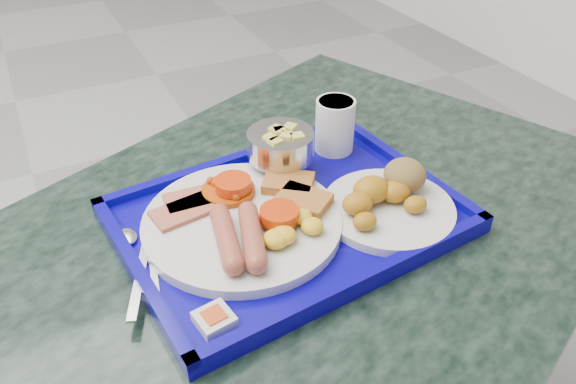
% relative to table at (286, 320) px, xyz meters
% --- Properties ---
extents(table, '(1.29, 1.10, 0.68)m').
position_rel_table_xyz_m(table, '(0.00, 0.00, 0.00)').
color(table, gray).
rests_on(table, floor).
extents(tray, '(0.49, 0.38, 0.03)m').
position_rel_table_xyz_m(tray, '(0.02, 0.02, 0.18)').
color(tray, '#09038D').
rests_on(tray, table).
extents(main_plate, '(0.27, 0.27, 0.04)m').
position_rel_table_xyz_m(main_plate, '(-0.05, 0.03, 0.21)').
color(main_plate, silver).
rests_on(main_plate, tray).
extents(bread_plate, '(0.19, 0.19, 0.06)m').
position_rel_table_xyz_m(bread_plate, '(0.15, -0.03, 0.21)').
color(bread_plate, silver).
rests_on(bread_plate, tray).
extents(fruit_bowl, '(0.10, 0.10, 0.07)m').
position_rel_table_xyz_m(fruit_bowl, '(0.05, 0.13, 0.24)').
color(fruit_bowl, silver).
rests_on(fruit_bowl, tray).
extents(juice_cup, '(0.06, 0.06, 0.09)m').
position_rel_table_xyz_m(juice_cup, '(0.16, 0.15, 0.24)').
color(juice_cup, white).
rests_on(juice_cup, tray).
extents(spoon, '(0.05, 0.15, 0.01)m').
position_rel_table_xyz_m(spoon, '(-0.20, 0.05, 0.19)').
color(spoon, silver).
rests_on(spoon, tray).
extents(knife, '(0.07, 0.16, 0.00)m').
position_rel_table_xyz_m(knife, '(-0.20, 0.00, 0.19)').
color(knife, silver).
rests_on(knife, tray).
extents(jam_packet, '(0.05, 0.05, 0.02)m').
position_rel_table_xyz_m(jam_packet, '(-0.15, -0.12, 0.20)').
color(jam_packet, silver).
rests_on(jam_packet, tray).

